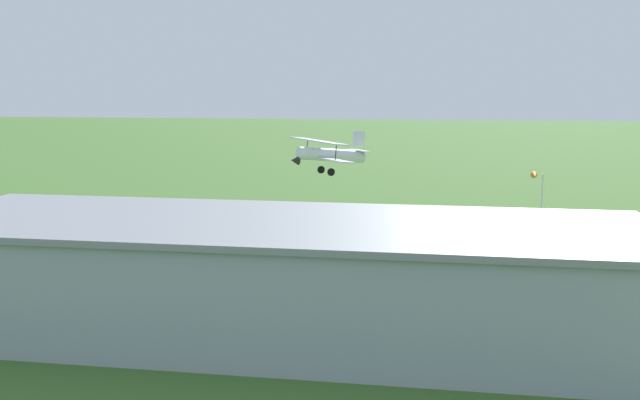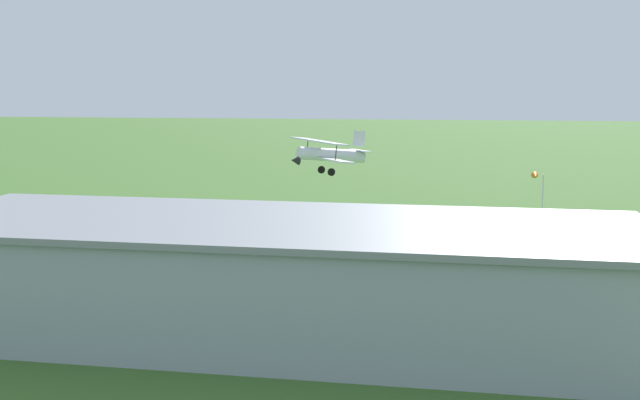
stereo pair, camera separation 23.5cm
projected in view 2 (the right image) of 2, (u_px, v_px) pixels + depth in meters
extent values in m
plane|color=#3D6628|center=(401.00, 232.00, 73.84)|extent=(400.00, 400.00, 0.00)
cube|color=#99A3AD|center=(275.00, 281.00, 44.16)|extent=(39.92, 14.96, 6.00)
cube|color=gray|center=(275.00, 224.00, 43.68)|extent=(40.55, 15.58, 0.35)
cube|color=#384251|center=(300.00, 263.00, 50.71)|extent=(10.00, 0.61, 4.92)
cylinder|color=silver|center=(331.00, 155.00, 67.64)|extent=(5.69, 4.29, 1.65)
cone|color=black|center=(295.00, 160.00, 66.24)|extent=(1.06, 1.05, 0.81)
cube|color=silver|center=(324.00, 158.00, 67.37)|extent=(5.96, 7.93, 0.26)
cube|color=silver|center=(319.00, 141.00, 66.94)|extent=(5.96, 7.93, 0.26)
cube|color=silver|center=(359.00, 138.00, 68.57)|extent=(1.07, 0.76, 1.40)
cube|color=silver|center=(360.00, 150.00, 68.77)|extent=(2.19, 2.66, 0.17)
cylinder|color=black|center=(321.00, 170.00, 68.48)|extent=(0.61, 0.47, 0.64)
cylinder|color=black|center=(331.00, 172.00, 66.79)|extent=(0.61, 0.47, 0.64)
cylinder|color=#332D28|center=(307.00, 147.00, 69.59)|extent=(0.23, 0.19, 1.46)
cylinder|color=#332D28|center=(336.00, 152.00, 64.71)|extent=(0.23, 0.19, 1.46)
cylinder|color=black|center=(7.00, 269.00, 58.22)|extent=(0.28, 0.66, 0.64)
cylinder|color=#72338C|center=(638.00, 296.00, 50.73)|extent=(0.42, 0.42, 0.77)
cylinder|color=navy|center=(638.00, 286.00, 50.63)|extent=(0.50, 0.50, 0.55)
sphere|color=beige|center=(639.00, 280.00, 50.57)|extent=(0.21, 0.21, 0.21)
cylinder|color=orange|center=(95.00, 253.00, 63.19)|extent=(0.45, 0.45, 0.85)
cylinder|color=#33723F|center=(94.00, 243.00, 63.08)|extent=(0.54, 0.54, 0.61)
sphere|color=#9E704C|center=(94.00, 238.00, 63.02)|extent=(0.23, 0.23, 0.23)
cylinder|color=silver|center=(542.00, 206.00, 70.79)|extent=(0.12, 0.12, 5.68)
cone|color=orange|center=(535.00, 176.00, 70.48)|extent=(0.65, 1.32, 0.60)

